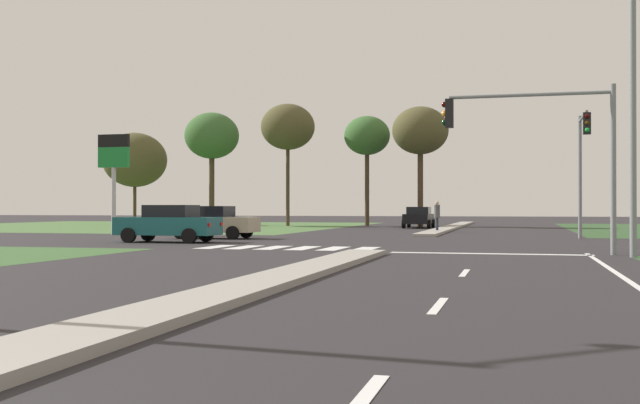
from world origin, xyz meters
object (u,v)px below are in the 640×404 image
Objects in this scene: street_lamp_second at (639,55)px; treeline_second at (212,136)px; pedestrian_at_median at (437,212)px; treeline_fourth at (367,136)px; treeline_third at (288,127)px; treeline_near at (135,160)px; car_teal_fourth at (169,223)px; fuel_price_totem at (114,162)px; traffic_signal_far_right at (582,153)px; car_black_third at (419,217)px; traffic_signal_near_right at (546,137)px; car_beige_near at (213,222)px; treeline_fifth at (420,131)px.

treeline_second is (-28.13, 34.68, 1.35)m from street_lamp_second.
pedestrian_at_median is 17.48m from treeline_fourth.
treeline_third is (6.36, 0.79, 0.68)m from treeline_second.
treeline_second is (7.65, -1.13, 1.77)m from treeline_near.
street_lamp_second reaches higher than car_teal_fourth.
treeline_fourth is (9.51, 23.38, 3.26)m from fuel_price_totem.
treeline_third reaches higher than traffic_signal_far_right.
car_black_third is 0.79× the size of traffic_signal_near_right.
car_beige_near is 0.71× the size of traffic_signal_far_right.
street_lamp_second is at bearing 108.54° from car_black_third.
treeline_third reaches higher than treeline_near.
treeline_second reaches higher than car_teal_fourth.
treeline_near is 14.23m from treeline_third.
car_black_third is at bearing 60.42° from pedestrian_at_median.
treeline_third is at bearing 174.63° from treeline_fifth.
traffic_signal_near_right is 37.60m from treeline_fourth.
car_black_third is 0.79× the size of fuel_price_totem.
treeline_third is (3.07, 22.53, 4.09)m from fuel_price_totem.
fuel_price_totem is (-14.30, -18.48, 3.20)m from car_black_third.
car_teal_fourth is (-0.34, -4.16, 0.02)m from car_beige_near.
treeline_second is (-10.04, 28.99, 6.59)m from car_teal_fourth.
car_beige_near is 15.11m from pedestrian_at_median.
treeline_fifth reaches higher than fuel_price_totem.
traffic_signal_far_right is 42.04m from treeline_near.
car_black_third is 21.32m from traffic_signal_far_right.
car_beige_near is at bearing 71.50° from car_black_third.
car_beige_near is at bearing -81.08° from treeline_third.
traffic_signal_near_right is 0.59× the size of treeline_fifth.
treeline_near is (-35.78, 35.81, -0.42)m from street_lamp_second.
traffic_signal_near_right is at bearing 59.85° from car_beige_near.
treeline_second is at bearing 179.19° from treeline_fifth.
car_teal_fourth is 19.67m from street_lamp_second.
car_teal_fourth is at bearing -104.27° from treeline_fifth.
traffic_signal_far_right is at bearing 99.87° from car_beige_near.
fuel_price_totem is at bearing -123.18° from treeline_fifth.
street_lamp_second is at bearing -87.25° from traffic_signal_far_right.
treeline_second is at bearing 127.17° from traffic_signal_near_right.
fuel_price_totem reaches higher than traffic_signal_near_right.
treeline_fourth reaches higher than treeline_near.
traffic_signal_far_right reaches higher than car_beige_near.
street_lamp_second reaches higher than traffic_signal_near_right.
traffic_signal_near_right is (7.87, -30.34, 2.98)m from car_black_third.
treeline_near is (-10.95, 22.87, 1.64)m from fuel_price_totem.
car_beige_near is 0.97× the size of car_black_third.
car_black_third is at bearing 52.26° from fuel_price_totem.
traffic_signal_far_right is 1.08× the size of fuel_price_totem.
treeline_fourth reaches higher than fuel_price_totem.
treeline_fifth is (4.54, -1.88, 0.12)m from treeline_fourth.
traffic_signal_far_right is 11.90m from pedestrian_at_median.
treeline_third is at bearing 133.06° from traffic_signal_far_right.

